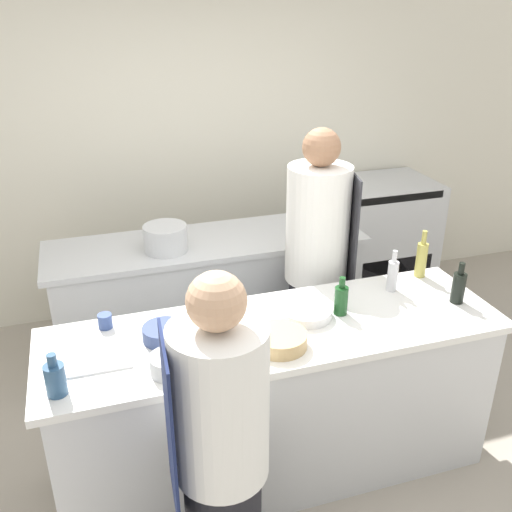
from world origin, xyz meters
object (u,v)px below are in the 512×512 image
object	(u,v)px
bottle_olive_oil	(341,299)
bottle_sauce	(393,275)
bottle_vinegar	(421,258)
bowl_wooden_salad	(306,312)
bowl_mixing_large	(170,364)
bottle_cooking_oil	(459,287)
bowl_ceramic_blue	(164,333)
oven_range	(374,239)
bottle_wine	(55,379)
chef_at_stove	(316,268)
chef_at_prep_near	(221,457)
stockpot	(166,238)
cup	(105,321)
bowl_prep_small	(280,340)

from	to	relation	value
bottle_olive_oil	bottle_sauce	distance (m)	0.42
bottle_vinegar	bowl_wooden_salad	xyz separation A→B (m)	(-0.84, -0.24, -0.09)
bottle_vinegar	bowl_mixing_large	xyz separation A→B (m)	(-1.61, -0.50, -0.07)
bottle_cooking_oil	bowl_ceramic_blue	bearing A→B (deg)	175.92
oven_range	bowl_ceramic_blue	bearing A→B (deg)	-141.46
bottle_vinegar	bottle_wine	distance (m)	2.16
bottle_wine	bottle_cooking_oil	distance (m)	2.12
oven_range	chef_at_stove	bearing A→B (deg)	-133.73
chef_at_prep_near	stockpot	size ratio (longest dim) A/B	5.67
bottle_wine	bowl_wooden_salad	bearing A→B (deg)	12.19
bottle_wine	bowl_wooden_salad	distance (m)	1.29
bottle_olive_oil	bottle_wine	world-z (taller)	bottle_olive_oil
chef_at_prep_near	bowl_mixing_large	world-z (taller)	chef_at_prep_near
bowl_mixing_large	stockpot	size ratio (longest dim) A/B	0.64
bowl_ceramic_blue	bowl_wooden_salad	bearing A→B (deg)	-0.87
bottle_wine	bottle_olive_oil	bearing A→B (deg)	9.78
bottle_cooking_oil	bowl_wooden_salad	world-z (taller)	bottle_cooking_oil
bowl_mixing_large	bowl_ceramic_blue	bearing A→B (deg)	86.67
chef_at_prep_near	cup	size ratio (longest dim) A/B	21.36
bowl_mixing_large	bottle_wine	bearing A→B (deg)	-179.24
stockpot	oven_range	bearing A→B (deg)	17.70
oven_range	stockpot	bearing A→B (deg)	-162.30
chef_at_prep_near	bottle_vinegar	world-z (taller)	chef_at_prep_near
bottle_vinegar	chef_at_stove	bearing A→B (deg)	144.18
oven_range	bottle_olive_oil	distance (m)	2.14
bowl_prep_small	oven_range	bearing A→B (deg)	50.34
bottle_olive_oil	stockpot	world-z (taller)	bottle_olive_oil
chef_at_stove	stockpot	bearing A→B (deg)	-106.08
bowl_prep_small	bottle_wine	bearing A→B (deg)	-176.99
bowl_mixing_large	bowl_prep_small	distance (m)	0.54
bottle_vinegar	bowl_wooden_salad	world-z (taller)	bottle_vinegar
bottle_wine	bowl_ceramic_blue	size ratio (longest dim) A/B	0.96
chef_at_stove	chef_at_prep_near	bearing A→B (deg)	-24.49
bottle_olive_oil	bottle_wine	size ratio (longest dim) A/B	1.07
oven_range	stockpot	world-z (taller)	stockpot
bottle_olive_oil	bowl_ceramic_blue	bearing A→B (deg)	177.89
chef_at_prep_near	bottle_olive_oil	bearing A→B (deg)	-46.65
bowl_mixing_large	bowl_wooden_salad	bearing A→B (deg)	19.01
bowl_prep_small	cup	xyz separation A→B (m)	(-0.79, 0.43, 0.00)
oven_range	bottle_cooking_oil	size ratio (longest dim) A/B	4.37
chef_at_stove	bottle_sauce	size ratio (longest dim) A/B	7.21
bottle_cooking_oil	bottle_sauce	xyz separation A→B (m)	(-0.28, 0.23, 0.00)
chef_at_prep_near	bottle_vinegar	size ratio (longest dim) A/B	5.54
bottle_cooking_oil	cup	size ratio (longest dim) A/B	3.12
bottle_vinegar	bottle_cooking_oil	xyz separation A→B (m)	(0.02, -0.34, -0.02)
bottle_cooking_oil	bowl_ceramic_blue	size ratio (longest dim) A/B	1.14
bowl_wooden_salad	cup	xyz separation A→B (m)	(-1.02, 0.21, 0.01)
bowl_mixing_large	bowl_wooden_salad	world-z (taller)	bowl_mixing_large
bowl_wooden_salad	stockpot	size ratio (longest dim) A/B	0.94
stockpot	bowl_ceramic_blue	bearing A→B (deg)	-100.02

